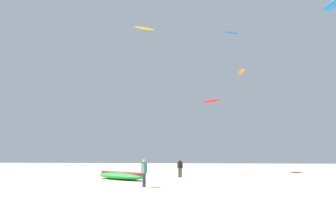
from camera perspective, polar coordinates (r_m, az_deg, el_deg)
name	(u,v)px	position (r m, az deg, el deg)	size (l,w,h in m)	color
ground_plane	(123,199)	(12.95, -8.82, -17.06)	(120.00, 120.00, 0.00)	beige
person_foreground	(144,171)	(17.61, -4.71, -11.99)	(0.36, 0.53, 1.59)	navy
person_midground	(180,167)	(25.21, 2.38, -11.24)	(0.49, 0.35, 1.54)	#2D2D33
kite_grounded_near	(120,176)	(23.10, -9.32, -12.83)	(4.96, 4.04, 0.59)	green
kite_aloft_0	(231,33)	(51.98, 12.26, 14.39)	(2.53, 1.65, 0.48)	blue
kite_aloft_1	(211,101)	(48.43, 8.54, 1.58)	(2.84, 1.98, 0.52)	red
kite_aloft_2	(144,28)	(36.10, -4.65, 15.55)	(2.52, 1.78, 0.49)	yellow
kite_aloft_5	(241,72)	(51.38, 14.25, 7.11)	(1.27, 3.38, 0.42)	orange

